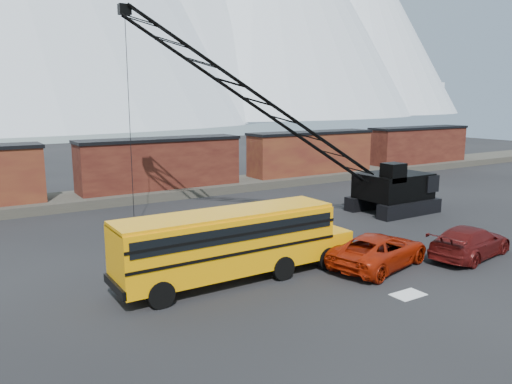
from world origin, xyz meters
TOP-DOWN VIEW (x-y plane):
  - ground at (0.00, 0.00)m, footprint 160.00×160.00m
  - gravel_berm at (0.00, 22.00)m, footprint 120.00×5.00m
  - boxcar_mid at (0.00, 22.00)m, footprint 13.70×3.10m
  - boxcar_east_near at (16.00, 22.00)m, footprint 13.70×3.10m
  - boxcar_east_far at (32.00, 22.00)m, footprint 13.70×3.10m
  - snow_patch at (0.50, -4.00)m, footprint 1.40×0.90m
  - school_bus at (-4.73, 1.41)m, footprint 11.65×2.65m
  - red_pickup at (2.10, -0.77)m, footprint 6.35×4.02m
  - maroon_suv at (7.13, -2.21)m, footprint 5.88×3.16m
  - crawler_crane at (2.50, 9.99)m, footprint 20.73×7.73m

SIDE VIEW (x-z plane):
  - ground at x=0.00m, z-range 0.00..0.00m
  - snow_patch at x=0.50m, z-range 0.00..0.02m
  - gravel_berm at x=0.00m, z-range 0.00..0.70m
  - maroon_suv at x=7.13m, z-range 0.00..1.62m
  - red_pickup at x=2.10m, z-range 0.00..1.63m
  - school_bus at x=-4.73m, z-range 0.20..3.39m
  - boxcar_mid at x=0.00m, z-range 0.68..4.85m
  - boxcar_east_near at x=16.00m, z-range 0.68..4.85m
  - boxcar_east_far at x=32.00m, z-range 0.68..4.85m
  - crawler_crane at x=2.50m, z-range 0.78..14.41m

